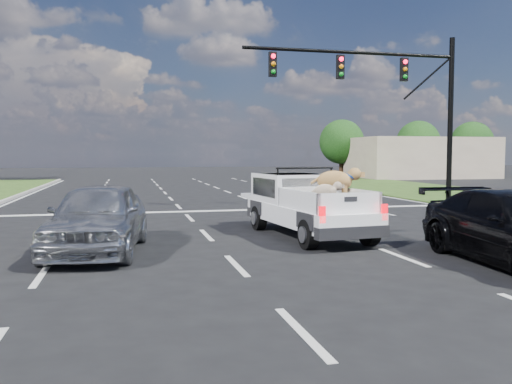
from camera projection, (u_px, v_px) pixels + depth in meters
ground at (323, 261)px, 10.74m from camera, size 160.00×160.00×0.00m
road_markings at (250, 221)px, 17.11m from camera, size 17.75×60.00×0.01m
traffic_signal at (399, 91)px, 22.26m from camera, size 9.11×0.31×7.00m
building_right at (421, 158)px, 48.69m from camera, size 12.00×7.00×3.60m
tree_far_d at (342, 142)px, 51.08m from camera, size 4.20×4.20×5.40m
tree_far_e at (418, 142)px, 52.93m from camera, size 4.20×4.20×5.40m
tree_far_f at (472, 143)px, 54.32m from camera, size 4.20×4.20×5.40m
pickup_truck at (306, 203)px, 14.08m from camera, size 2.24×4.93×1.79m
silver_sedan at (98, 217)px, 11.71m from camera, size 2.39×4.70×1.53m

